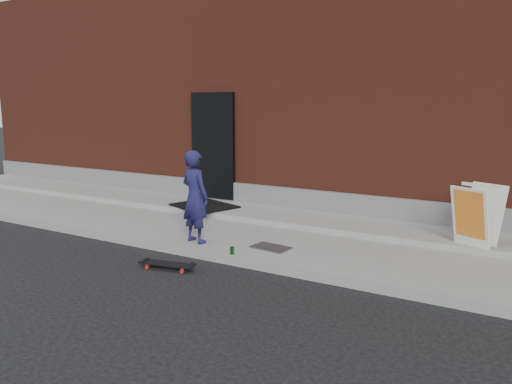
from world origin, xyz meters
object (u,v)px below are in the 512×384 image
Objects in this scene: pizza_sign at (477,215)px; soda_can at (232,251)px; skateboard at (167,264)px; child at (195,197)px.

pizza_sign is 8.15× the size of soda_can.
pizza_sign reaches higher than skateboard.
pizza_sign is (3.86, 1.66, -0.17)m from child.
pizza_sign is (3.68, 2.57, 0.63)m from skateboard.
skateboard is (0.18, -0.91, -0.80)m from child.
child is 1.60× the size of pizza_sign.
soda_can is at bearing 43.48° from skateboard.
pizza_sign is at bearing -144.17° from child.
child is at bearing -156.76° from pizza_sign.
soda_can is (0.68, 0.64, 0.13)m from skateboard.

